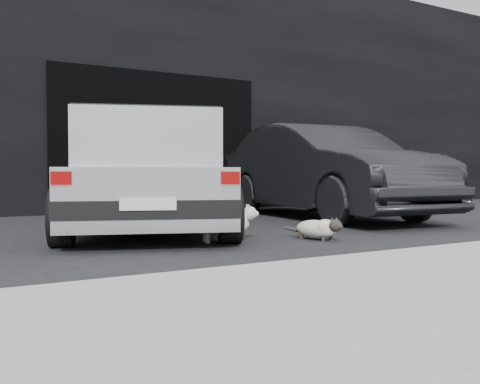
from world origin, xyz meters
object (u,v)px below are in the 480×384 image
second_car (324,171)px  cat_white (226,223)px  cat_siamese (319,229)px  silver_hatchback (147,169)px

second_car → cat_white: size_ratio=5.42×
cat_siamese → cat_white: (-0.94, 0.36, 0.07)m
cat_siamese → cat_white: size_ratio=0.89×
silver_hatchback → second_car: size_ratio=0.91×
second_car → cat_white: second_car is taller
second_car → cat_white: 3.45m
second_car → cat_siamese: 3.01m
silver_hatchback → cat_siamese: (1.31, -1.68, -0.64)m
silver_hatchback → second_car: bearing=30.3°
cat_siamese → silver_hatchback: bearing=-64.1°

